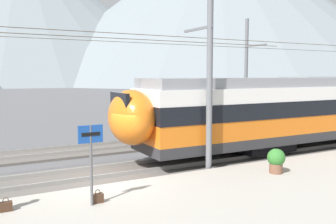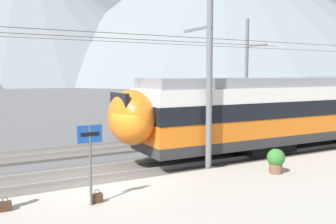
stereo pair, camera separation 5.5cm
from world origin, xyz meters
name	(u,v)px [view 1 (the left image)]	position (x,y,z in m)	size (l,w,h in m)	color
ground_plane	(106,187)	(0.00, 0.00, 0.00)	(400.00, 400.00, 0.00)	#565659
track_near	(95,176)	(0.00, 1.35, 0.07)	(120.00, 3.00, 0.28)	#5B5651
track_far	(66,152)	(0.00, 6.32, 0.07)	(120.00, 3.00, 0.28)	#5B5651
catenary_mast_mid	(208,70)	(4.18, -0.28, 4.17)	(44.72, 2.05, 8.04)	slate
catenary_mast_far_side	(247,73)	(13.20, 8.00, 4.14)	(44.72, 2.12, 7.93)	slate
platform_sign	(91,147)	(-1.20, -2.40, 1.99)	(0.70, 0.08, 2.30)	#59595B
handbag_beside_passenger	(6,206)	(-3.39, -1.75, 0.44)	(0.32, 0.18, 0.39)	#472D1E
handbag_near_sign	(98,198)	(-0.99, -2.29, 0.44)	(0.32, 0.18, 0.40)	#472D1E
potted_plant_platform_edge	(276,159)	(5.90, -2.35, 0.83)	(0.67, 0.67, 0.93)	brown
mountain_central_peak	(23,12)	(20.81, 194.87, 36.43)	(189.41, 189.41, 72.86)	slate
mountain_right_ridge	(217,6)	(113.05, 151.41, 40.44)	(207.77, 207.77, 80.89)	slate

